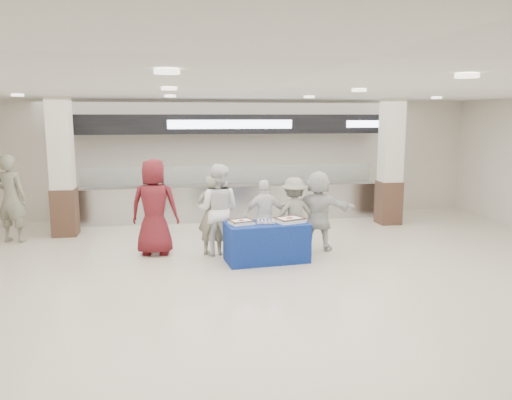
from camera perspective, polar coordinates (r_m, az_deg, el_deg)
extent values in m
plane|color=beige|center=(8.38, 1.20, -9.68)|extent=(14.00, 14.00, 0.00)
cube|color=#BBBDC2|center=(13.46, -3.01, -0.31)|extent=(8.00, 0.80, 0.90)
cube|color=#BBBDC2|center=(13.39, -3.03, 1.67)|extent=(8.00, 0.85, 0.04)
cube|color=white|center=(13.05, -2.89, 2.92)|extent=(7.60, 0.02, 0.50)
cube|color=black|center=(13.26, -3.09, 8.66)|extent=(8.40, 0.70, 0.50)
cube|color=silver|center=(12.90, -2.91, 8.64)|extent=(3.20, 0.03, 0.22)
cube|color=silver|center=(13.86, 13.08, 8.47)|extent=(1.40, 0.03, 0.18)
cube|color=#3D261B|center=(12.44, -21.00, -1.30)|extent=(0.55, 0.55, 1.10)
cube|color=silver|center=(12.26, -21.45, 6.06)|extent=(0.50, 0.50, 2.10)
cube|color=#3D261B|center=(13.35, 14.91, -0.28)|extent=(0.55, 0.55, 1.10)
cube|color=silver|center=(13.18, 15.22, 6.59)|extent=(0.50, 0.50, 2.10)
cube|color=navy|center=(9.60, 1.21, -4.84)|extent=(1.62, 0.93, 0.75)
cube|color=white|center=(9.42, -1.68, -2.56)|extent=(0.50, 0.44, 0.07)
cube|color=#452213|center=(9.41, -1.68, -2.29)|extent=(0.50, 0.44, 0.02)
cylinder|color=#AB1818|center=(9.41, -1.68, -2.34)|extent=(0.12, 0.12, 0.01)
cube|color=white|center=(9.59, 3.86, -2.32)|extent=(0.60, 0.54, 0.08)
cube|color=#452213|center=(9.58, 3.86, -2.02)|extent=(0.60, 0.54, 0.02)
cylinder|color=#AB1818|center=(9.58, 3.86, -2.07)|extent=(0.14, 0.14, 0.01)
cube|color=#B6B6BB|center=(9.51, 1.12, -2.60)|extent=(0.38, 0.31, 0.01)
imported|color=maroon|center=(10.14, -11.54, -0.79)|extent=(1.04, 0.77, 1.94)
imported|color=slate|center=(9.99, -5.07, -1.73)|extent=(0.66, 0.51, 1.62)
imported|color=white|center=(9.98, -4.37, -1.12)|extent=(1.07, 0.96, 1.83)
imported|color=white|center=(10.14, 1.02, -1.88)|extent=(0.89, 0.40, 1.50)
imported|color=slate|center=(10.26, 4.36, -1.67)|extent=(1.05, 0.68, 1.53)
imported|color=silver|center=(10.38, 7.10, -1.20)|extent=(1.62, 0.93, 1.67)
imported|color=slate|center=(12.20, -26.18, 0.16)|extent=(0.83, 0.68, 1.95)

